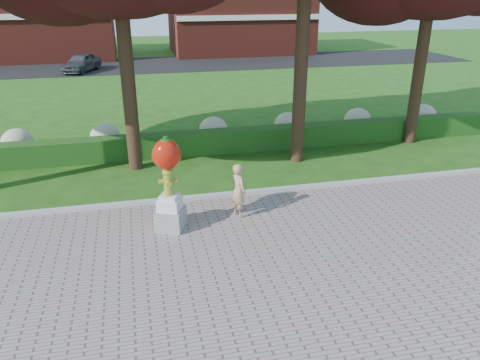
% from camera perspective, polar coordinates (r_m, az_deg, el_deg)
% --- Properties ---
extents(ground, '(100.00, 100.00, 0.00)m').
position_cam_1_polar(ground, '(10.84, -1.02, -8.90)').
color(ground, '#234A12').
rests_on(ground, ground).
extents(curb, '(40.00, 0.18, 0.15)m').
position_cam_1_polar(curb, '(13.41, -3.71, -2.04)').
color(curb, '#ADADA5').
rests_on(curb, ground).
extents(lawn_hedge, '(24.00, 0.70, 0.80)m').
position_cam_1_polar(lawn_hedge, '(16.99, -6.00, 4.48)').
color(lawn_hedge, '#144112').
rests_on(lawn_hedge, ground).
extents(hydrangea_row, '(20.10, 1.10, 0.99)m').
position_cam_1_polar(hydrangea_row, '(17.96, -4.62, 6.04)').
color(hydrangea_row, tan).
rests_on(hydrangea_row, ground).
extents(street, '(50.00, 8.00, 0.02)m').
position_cam_1_polar(street, '(37.52, -10.28, 13.68)').
color(street, black).
rests_on(street, ground).
extents(building_left, '(14.00, 8.00, 7.00)m').
position_cam_1_polar(building_left, '(43.85, -24.95, 17.90)').
color(building_left, maroon).
rests_on(building_left, ground).
extents(building_right, '(12.00, 8.00, 6.40)m').
position_cam_1_polar(building_right, '(44.23, -0.09, 19.51)').
color(building_right, maroon).
rests_on(building_right, ground).
extents(hydrant_sculpture, '(0.86, 0.86, 2.40)m').
position_cam_1_polar(hydrant_sculpture, '(11.37, -8.74, -0.16)').
color(hydrant_sculpture, gray).
rests_on(hydrant_sculpture, walkway).
extents(woman, '(0.52, 0.62, 1.46)m').
position_cam_1_polar(woman, '(12.09, -0.20, -1.26)').
color(woman, tan).
rests_on(woman, walkway).
extents(parked_car, '(2.84, 4.02, 1.27)m').
position_cam_1_polar(parked_car, '(35.51, -18.77, 13.42)').
color(parked_car, '#43454B').
rests_on(parked_car, street).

